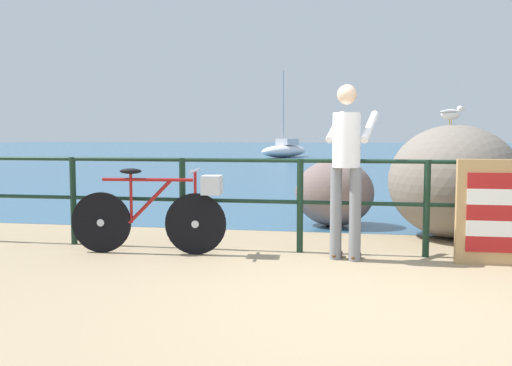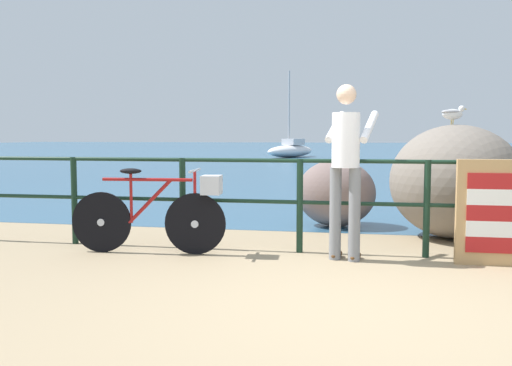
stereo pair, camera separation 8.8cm
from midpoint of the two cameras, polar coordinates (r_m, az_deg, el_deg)
ground_plane at (r=24.27m, az=10.85°, el=1.66°), size 120.00×120.00×0.10m
sea_surface at (r=52.34m, az=10.83°, el=3.40°), size 120.00×90.00×0.01m
promenade_railing at (r=6.07m, az=11.09°, el=-1.26°), size 9.35×0.07×1.02m
bicycle at (r=6.11m, az=-9.22°, el=-2.80°), size 1.70×0.48×0.92m
person_at_railing at (r=5.76m, az=9.52°, el=2.00°), size 0.55×0.68×1.78m
folded_deckchair_stack at (r=5.99m, az=23.94°, el=-2.79°), size 0.84×0.10×1.04m
breakwater_boulder_main at (r=7.38m, az=19.86°, el=0.13°), size 1.59×1.59×1.40m
breakwater_boulder_left at (r=7.93m, az=8.42°, el=-1.02°), size 1.09×0.90×0.93m
seagull at (r=7.35m, az=19.62°, el=6.69°), size 0.34×0.20×0.23m
sailboat at (r=32.38m, az=3.62°, el=3.37°), size 2.97×4.55×4.90m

